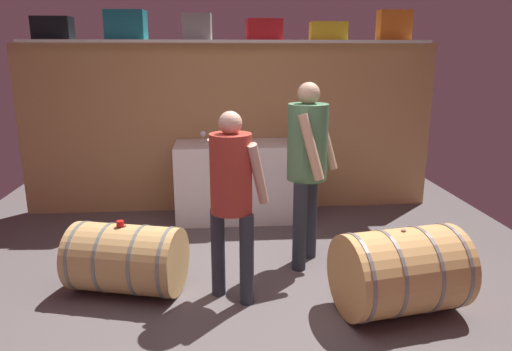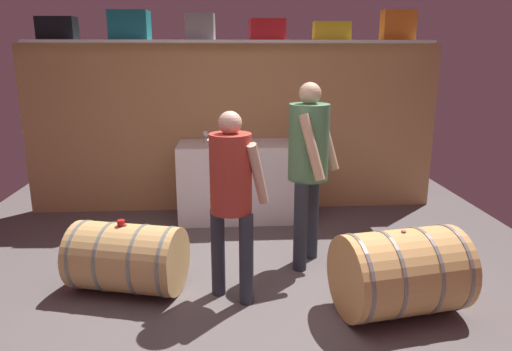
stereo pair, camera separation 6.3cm
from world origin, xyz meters
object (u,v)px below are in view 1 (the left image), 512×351
Objects in this scene: wine_barrel_near at (127,259)px; wine_barrel_far at (400,271)px; tasting_cup at (120,223)px; visitor_tasting at (232,188)px; toolcase_black at (53,28)px; toolcase_red at (264,30)px; winemaker_pouring at (308,156)px; wine_bottle_green at (292,131)px; work_cabinet at (243,181)px; toolcase_teal at (126,25)px; toolcase_grey at (197,27)px; wine_glass at (203,134)px; toolcase_yellow at (328,31)px; toolcase_orange at (394,25)px.

wine_barrel_far reaches higher than wine_barrel_near.
tasting_cup is (-0.03, 0.00, 0.31)m from wine_barrel_near.
visitor_tasting is (0.87, -0.20, 0.65)m from wine_barrel_near.
wine_barrel_far is at bearing -35.57° from toolcase_black.
toolcase_black reaches higher than wine_barrel_near.
winemaker_pouring is at bearing -83.40° from toolcase_red.
visitor_tasting is at bearing -19.36° from winemaker_pouring.
visitor_tasting is (-0.77, -1.87, -0.13)m from wine_bottle_green.
work_cabinet reaches higher than tasting_cup.
winemaker_pouring is (1.81, -1.57, -1.20)m from toolcase_teal.
toolcase_black reaches higher than work_cabinet.
winemaker_pouring reaches higher than wine_barrel_far.
toolcase_grey is at bearing 154.41° from work_cabinet.
winemaker_pouring is at bearing -54.46° from wine_glass.
toolcase_yellow is 0.42× the size of wine_barrel_far.
wine_barrel_near is 0.31m from tasting_cup.
toolcase_yellow is at bearing 3.96° from toolcase_grey.
toolcase_teal is 0.80m from toolcase_grey.
wine_glass is 0.14× the size of wine_barrel_far.
wine_barrel_far is 2.24m from tasting_cup.
wine_barrel_near is (-1.64, -1.68, -0.78)m from wine_bottle_green.
toolcase_teal is 1.02× the size of toolcase_yellow.
toolcase_teal is 2.32m from toolcase_yellow.
toolcase_grey is at bearing -117.29° from winemaker_pouring.
winemaker_pouring is at bearing -92.73° from wine_bottle_green.
wine_glass is at bearing 86.17° from wine_barrel_near.
tasting_cup is at bearing -156.63° from visitor_tasting.
toolcase_yellow is (0.76, 0.00, -0.01)m from toolcase_red.
wine_bottle_green is (0.31, -0.31, -1.14)m from toolcase_red.
toolcase_yellow reaches higher than wine_barrel_far.
wine_barrel_far is (0.80, -2.48, -1.87)m from toolcase_red.
toolcase_grey is 0.31× the size of wine_barrel_near.
toolcase_red is 0.39× the size of wine_barrel_far.
toolcase_black is 1.04× the size of toolcase_red.
toolcase_black is at bearing 173.52° from work_cabinet.
wine_barrel_near is (0.23, -1.98, -1.96)m from toolcase_teal.
toolcase_grey is 0.31× the size of wine_barrel_far.
wine_barrel_far is (1.57, -2.48, -1.90)m from toolcase_grey.
wine_barrel_near is (1.03, -1.98, -1.92)m from toolcase_black.
tasting_cup is at bearing -165.00° from wine_barrel_near.
toolcase_yellow is 2.01m from winemaker_pouring.
wine_bottle_green is (-1.24, -0.31, -1.19)m from toolcase_orange.
toolcase_yellow is (1.52, 0.00, -0.04)m from toolcase_grey.
work_cabinet is 2.49m from wine_barrel_far.
toolcase_red is 1.22m from wine_bottle_green.
toolcase_orange is (1.54, 0.00, 0.05)m from toolcase_red.
visitor_tasting reaches higher than wine_glass.
toolcase_grey is at bearing 2.48° from toolcase_black.
toolcase_black is 3.91m from toolcase_orange.
toolcase_red reaches higher than wine_bottle_green.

